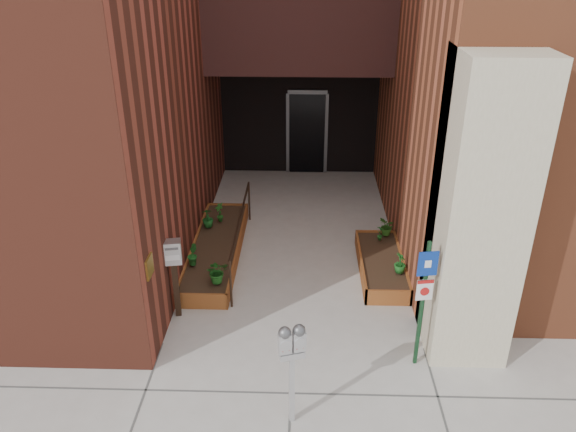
{
  "coord_description": "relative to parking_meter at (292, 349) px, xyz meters",
  "views": [
    {
      "loc": [
        0.15,
        -6.81,
        5.56
      ],
      "look_at": [
        -0.12,
        1.8,
        1.33
      ],
      "focal_mm": 35.0,
      "sensor_mm": 36.0,
      "label": 1
    }
  ],
  "objects": [
    {
      "name": "sign_post",
      "position": [
        1.78,
        1.14,
        0.09
      ],
      "size": [
        0.28,
        0.08,
        2.02
      ],
      "color": "#13361C",
      "rests_on": "ground"
    },
    {
      "name": "ground",
      "position": [
        -0.03,
        1.47,
        -1.16
      ],
      "size": [
        80.0,
        80.0,
        0.0
      ],
      "primitive_type": "plane",
      "color": "#9E9991",
      "rests_on": "ground"
    },
    {
      "name": "shrub_right_c",
      "position": [
        1.77,
        4.57,
        -0.67
      ],
      "size": [
        0.33,
        0.33,
        0.36
      ],
      "primitive_type": "imported",
      "rotation": [
        0.0,
        0.0,
        4.7
      ],
      "color": "#29631C",
      "rests_on": "planter_right"
    },
    {
      "name": "planter_left",
      "position": [
        -1.58,
        4.17,
        -1.02
      ],
      "size": [
        0.9,
        3.6,
        0.3
      ],
      "color": "brown",
      "rests_on": "ground"
    },
    {
      "name": "shrub_left_c",
      "position": [
        -1.83,
        4.83,
        -0.66
      ],
      "size": [
        0.26,
        0.26,
        0.4
      ],
      "primitive_type": "imported",
      "rotation": [
        0.0,
        0.0,
        3.34
      ],
      "color": "#164F1A",
      "rests_on": "planter_left"
    },
    {
      "name": "shrub_left_a",
      "position": [
        -1.34,
        2.77,
        -0.65
      ],
      "size": [
        0.46,
        0.46,
        0.41
      ],
      "primitive_type": "imported",
      "rotation": [
        0.0,
        0.0,
        0.3
      ],
      "color": "#1A5117",
      "rests_on": "planter_left"
    },
    {
      "name": "parking_meter",
      "position": [
        0.0,
        0.0,
        0.0
      ],
      "size": [
        0.35,
        0.21,
        1.49
      ],
      "color": "#B6B5B8",
      "rests_on": "ground"
    },
    {
      "name": "planter_right",
      "position": [
        1.57,
        3.67,
        -1.02
      ],
      "size": [
        0.8,
        2.2,
        0.3
      ],
      "color": "brown",
      "rests_on": "ground"
    },
    {
      "name": "shrub_right_a",
      "position": [
        1.82,
        3.18,
        -0.67
      ],
      "size": [
        0.23,
        0.23,
        0.37
      ],
      "primitive_type": "imported",
      "rotation": [
        0.0,
        0.0,
        1.44
      ],
      "color": "#195A1C",
      "rests_on": "planter_right"
    },
    {
      "name": "payment_dropbox",
      "position": [
        -1.93,
        2.22,
        -0.16
      ],
      "size": [
        0.31,
        0.25,
        1.38
      ],
      "color": "black",
      "rests_on": "ground"
    },
    {
      "name": "shrub_left_b",
      "position": [
        -1.88,
        3.34,
        -0.66
      ],
      "size": [
        0.24,
        0.24,
        0.39
      ],
      "primitive_type": "imported",
      "rotation": [
        0.0,
        0.0,
        1.66
      ],
      "color": "#19581C",
      "rests_on": "planter_left"
    },
    {
      "name": "shrub_right_b",
      "position": [
        1.62,
        4.36,
        -0.7
      ],
      "size": [
        0.23,
        0.23,
        0.31
      ],
      "primitive_type": "imported",
      "rotation": [
        0.0,
        0.0,
        2.38
      ],
      "color": "#1C6220",
      "rests_on": "planter_right"
    },
    {
      "name": "shrub_left_d",
      "position": [
        -1.63,
        5.09,
        -0.65
      ],
      "size": [
        0.3,
        0.3,
        0.41
      ],
      "primitive_type": "imported",
      "rotation": [
        0.0,
        0.0,
        5.31
      ],
      "color": "#1F5A19",
      "rests_on": "planter_left"
    },
    {
      "name": "handrail",
      "position": [
        -1.08,
        4.12,
        -0.41
      ],
      "size": [
        0.04,
        3.34,
        0.9
      ],
      "color": "black",
      "rests_on": "ground"
    }
  ]
}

